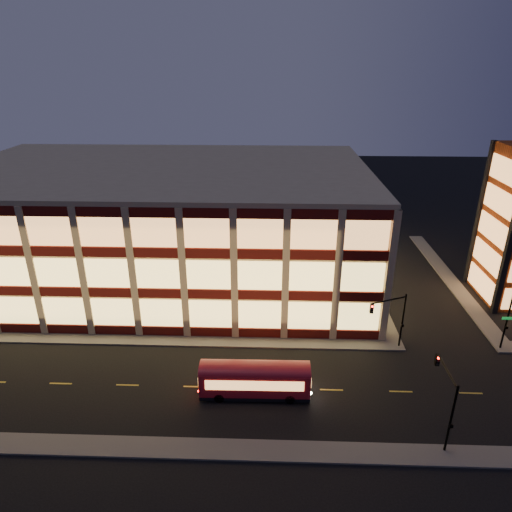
{
  "coord_description": "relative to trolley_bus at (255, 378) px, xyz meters",
  "views": [
    {
      "loc": [
        10.54,
        -38.07,
        26.5
      ],
      "look_at": [
        8.9,
        8.0,
        6.59
      ],
      "focal_mm": 32.0,
      "sensor_mm": 36.0,
      "label": 1
    }
  ],
  "objects": [
    {
      "name": "ground",
      "position": [
        -9.33,
        6.78,
        -1.74
      ],
      "size": [
        200.0,
        200.0,
        0.0
      ],
      "primitive_type": "plane",
      "color": "black",
      "rests_on": "ground"
    },
    {
      "name": "sidewalk_tower_west",
      "position": [
        24.67,
        23.78,
        -1.67
      ],
      "size": [
        2.0,
        30.0,
        0.15
      ],
      "primitive_type": "cube",
      "color": "#514F4C",
      "rests_on": "ground"
    },
    {
      "name": "traffic_signal_near",
      "position": [
        14.17,
        -4.26,
        2.38
      ],
      "size": [
        0.32,
        4.45,
        6.0
      ],
      "color": "black",
      "rests_on": "ground"
    },
    {
      "name": "sidewalk_office_east",
      "position": [
        13.67,
        23.78,
        -1.67
      ],
      "size": [
        2.0,
        30.0,
        0.15
      ],
      "primitive_type": "cube",
      "color": "#514F4C",
      "rests_on": "ground"
    },
    {
      "name": "sidewalk_near",
      "position": [
        -9.33,
        -6.22,
        -1.67
      ],
      "size": [
        100.0,
        2.0,
        0.15
      ],
      "primitive_type": "cube",
      "color": "#514F4C",
      "rests_on": "ground"
    },
    {
      "name": "sidewalk_office_south",
      "position": [
        -12.33,
        7.78,
        -1.67
      ],
      "size": [
        54.0,
        2.0,
        0.15
      ],
      "primitive_type": "cube",
      "color": "#514F4C",
      "rests_on": "ground"
    },
    {
      "name": "traffic_signal_far",
      "position": [
        12.88,
        7.01,
        2.37
      ],
      "size": [
        3.79,
        1.87,
        6.0
      ],
      "color": "black",
      "rests_on": "ground"
    },
    {
      "name": "trolley_bus",
      "position": [
        0.0,
        0.0,
        0.0
      ],
      "size": [
        9.31,
        2.52,
        3.15
      ],
      "rotation": [
        0.0,
        0.0,
        0.01
      ],
      "color": "#9B0816",
      "rests_on": "ground"
    },
    {
      "name": "office_building",
      "position": [
        -12.24,
        23.69,
        5.5
      ],
      "size": [
        50.45,
        30.45,
        14.5
      ],
      "color": "tan",
      "rests_on": "ground"
    }
  ]
}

